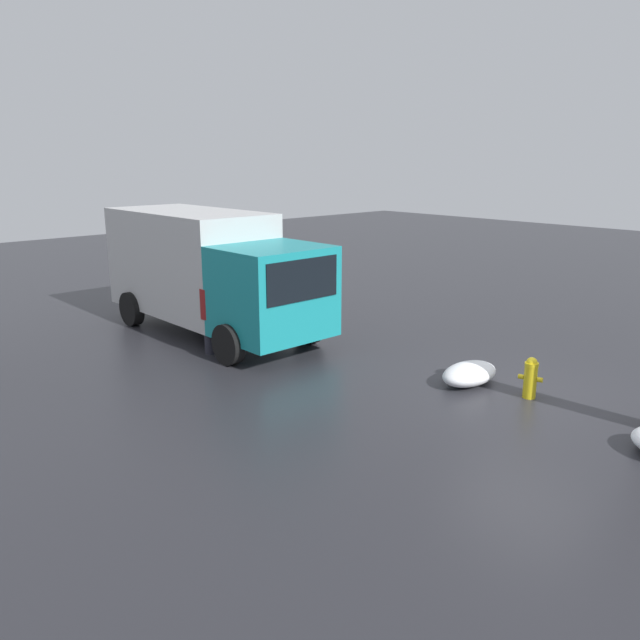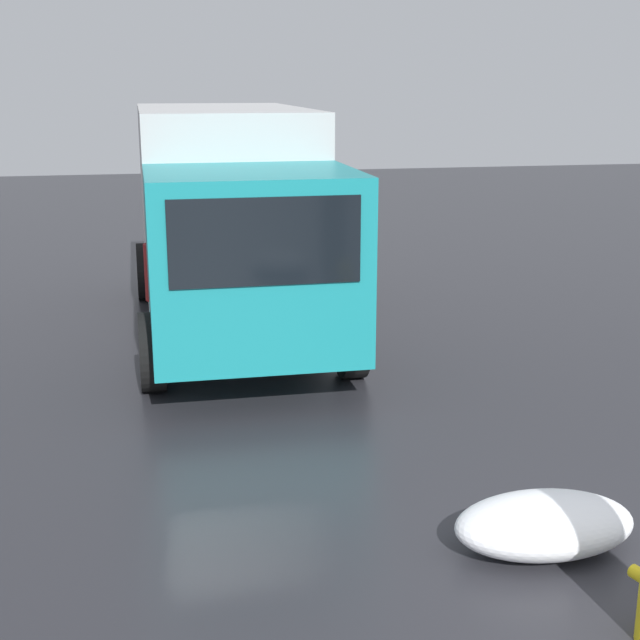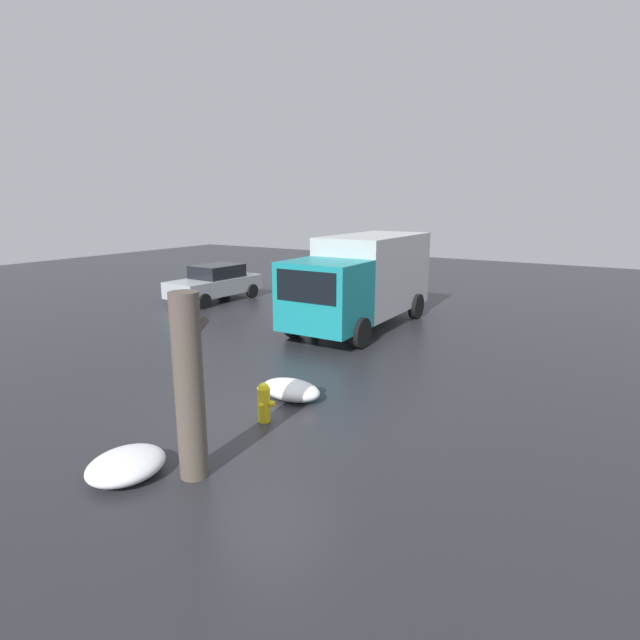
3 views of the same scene
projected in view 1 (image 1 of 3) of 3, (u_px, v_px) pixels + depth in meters
name	position (u px, v px, depth m)	size (l,w,h in m)	color
ground_plane	(529.00, 397.00, 11.62)	(60.00, 60.00, 0.00)	#28282D
fire_hydrant	(531.00, 377.00, 11.52)	(0.45, 0.35, 0.79)	yellow
delivery_truck	(209.00, 269.00, 15.54)	(6.77, 2.59, 3.03)	teal
pedestrian	(209.00, 313.00, 14.02)	(0.38, 0.38, 1.73)	#23232D
snow_pile_by_hydrant	(469.00, 374.00, 12.27)	(0.82, 1.38, 0.42)	white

